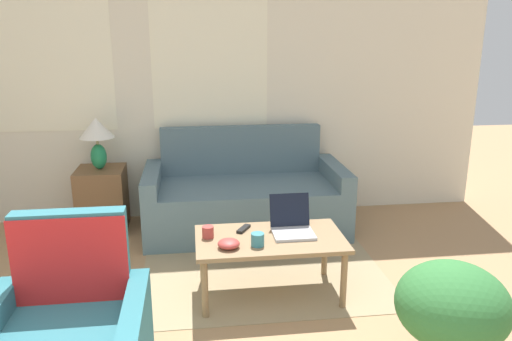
% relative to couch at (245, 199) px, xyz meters
% --- Properties ---
extents(wall_back, '(6.80, 0.06, 2.60)m').
position_rel_couch_xyz_m(wall_back, '(-0.92, 0.46, 1.02)').
color(wall_back, silver).
rests_on(wall_back, ground_plane).
extents(rug, '(1.85, 1.95, 0.01)m').
position_rel_couch_xyz_m(rug, '(0.04, -0.67, -0.28)').
color(rug, '#9E8966').
rests_on(rug, ground_plane).
extents(couch, '(1.83, 0.89, 0.92)m').
position_rel_couch_xyz_m(couch, '(0.00, 0.00, 0.00)').
color(couch, slate).
rests_on(couch, ground_plane).
extents(side_table, '(0.43, 0.43, 0.59)m').
position_rel_couch_xyz_m(side_table, '(-1.32, 0.14, 0.01)').
color(side_table, brown).
rests_on(side_table, ground_plane).
extents(table_lamp, '(0.31, 0.31, 0.48)m').
position_rel_couch_xyz_m(table_lamp, '(-1.32, 0.14, 0.63)').
color(table_lamp, '#1E8451').
rests_on(table_lamp, side_table).
extents(coffee_table, '(1.03, 0.58, 0.44)m').
position_rel_couch_xyz_m(coffee_table, '(0.04, -1.27, 0.11)').
color(coffee_table, '#8E704C').
rests_on(coffee_table, ground_plane).
extents(laptop, '(0.29, 0.30, 0.25)m').
position_rel_couch_xyz_m(laptop, '(0.21, -1.20, 0.21)').
color(laptop, '#B7B7BC').
rests_on(laptop, coffee_table).
extents(cup_navy, '(0.09, 0.09, 0.09)m').
position_rel_couch_xyz_m(cup_navy, '(-0.07, -1.40, 0.20)').
color(cup_navy, teal).
rests_on(cup_navy, coffee_table).
extents(cup_yellow, '(0.08, 0.08, 0.08)m').
position_rel_couch_xyz_m(cup_yellow, '(-0.39, -1.22, 0.19)').
color(cup_yellow, '#B23D38').
rests_on(cup_yellow, coffee_table).
extents(snack_bowl, '(0.15, 0.15, 0.06)m').
position_rel_couch_xyz_m(snack_bowl, '(-0.26, -1.41, 0.18)').
color(snack_bowl, '#B23D38').
rests_on(snack_bowl, coffee_table).
extents(tv_remote, '(0.12, 0.15, 0.02)m').
position_rel_couch_xyz_m(tv_remote, '(-0.13, -1.12, 0.16)').
color(tv_remote, black).
rests_on(tv_remote, coffee_table).
extents(potted_plant, '(0.59, 0.59, 0.65)m').
position_rel_couch_xyz_m(potted_plant, '(0.85, -2.25, 0.12)').
color(potted_plant, '#996B42').
rests_on(potted_plant, ground_plane).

